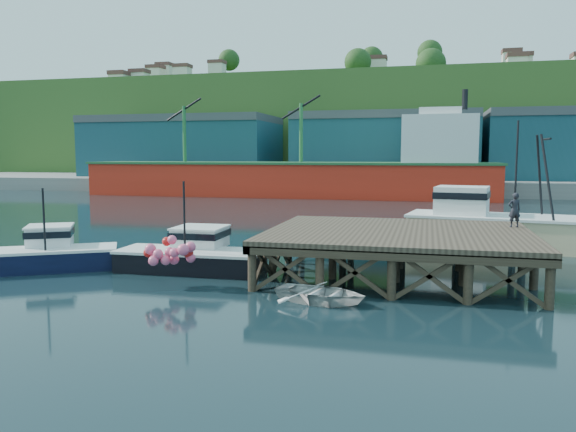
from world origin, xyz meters
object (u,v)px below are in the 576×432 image
(boat_navy, at_px, (48,252))
(boat_black, at_px, (193,254))
(trawler, at_px, (500,222))
(dinghy, at_px, (321,293))
(dockworker, at_px, (514,210))

(boat_navy, distance_m, boat_black, 7.25)
(trawler, relative_size, dinghy, 3.34)
(boat_black, distance_m, dockworker, 15.82)
(boat_navy, bearing_deg, dockworker, -16.61)
(boat_black, xyz_separation_m, dockworker, (15.20, 3.82, 2.15))
(dockworker, bearing_deg, boat_black, -3.28)
(boat_navy, relative_size, dinghy, 1.90)
(boat_black, relative_size, dockworker, 4.28)
(dinghy, xyz_separation_m, dockworker, (7.99, 8.32, 2.59))
(boat_navy, bearing_deg, trawler, -1.40)
(boat_navy, relative_size, dockworker, 4.05)
(trawler, relative_size, dockworker, 7.11)
(boat_black, xyz_separation_m, dinghy, (7.21, -4.50, -0.44))
(dinghy, relative_size, dockworker, 2.13)
(boat_navy, height_order, dockworker, boat_navy)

